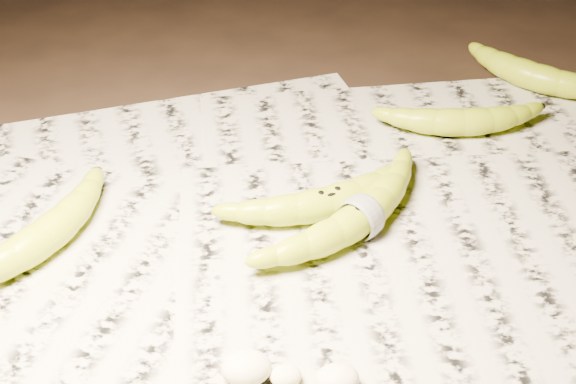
{
  "coord_description": "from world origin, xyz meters",
  "views": [
    {
      "loc": [
        -0.1,
        -0.57,
        0.49
      ],
      "look_at": [
        -0.02,
        0.03,
        0.05
      ],
      "focal_mm": 50.0,
      "sensor_mm": 36.0,
      "label": 1
    }
  ],
  "objects": [
    {
      "name": "ground",
      "position": [
        0.0,
        0.0,
        0.0
      ],
      "size": [
        3.0,
        3.0,
        0.0
      ],
      "primitive_type": "plane",
      "color": "black",
      "rests_on": "ground"
    },
    {
      "name": "newspaper_patch",
      "position": [
        -0.01,
        0.01,
        0.0
      ],
      "size": [
        0.9,
        0.7,
        0.01
      ],
      "primitive_type": "cube",
      "color": "#AFAC96",
      "rests_on": "ground"
    },
    {
      "name": "banana_left_b",
      "position": [
        -0.25,
        0.03,
        0.03
      ],
      "size": [
        0.16,
        0.18,
        0.04
      ],
      "primitive_type": null,
      "rotation": [
        0.0,
        0.0,
        0.87
      ],
      "color": "#A8C318",
      "rests_on": "newspaper_patch"
    },
    {
      "name": "banana_center",
      "position": [
        0.02,
        0.05,
        0.03
      ],
      "size": [
        0.19,
        0.1,
        0.03
      ],
      "primitive_type": null,
      "rotation": [
        0.0,
        0.0,
        0.26
      ],
      "color": "#A8C318",
      "rests_on": "newspaper_patch"
    },
    {
      "name": "banana_taped",
      "position": [
        0.05,
        0.02,
        0.03
      ],
      "size": [
        0.2,
        0.18,
        0.04
      ],
      "primitive_type": null,
      "rotation": [
        0.0,
        0.0,
        0.69
      ],
      "color": "#A8C318",
      "rests_on": "newspaper_patch"
    },
    {
      "name": "banana_upper_a",
      "position": [
        0.2,
        0.17,
        0.02
      ],
      "size": [
        0.17,
        0.07,
        0.03
      ],
      "primitive_type": null,
      "rotation": [
        0.0,
        0.0,
        -0.09
      ],
      "color": "#A8C318",
      "rests_on": "newspaper_patch"
    },
    {
      "name": "banana_upper_b",
      "position": [
        0.32,
        0.27,
        0.03
      ],
      "size": [
        0.16,
        0.16,
        0.04
      ],
      "primitive_type": null,
      "rotation": [
        0.0,
        0.0,
        -0.8
      ],
      "color": "#A8C318",
      "rests_on": "newspaper_patch"
    },
    {
      "name": "measuring_tape",
      "position": [
        0.05,
        0.02,
        0.03
      ],
      "size": [
        0.03,
        0.04,
        0.04
      ],
      "primitive_type": "torus",
      "rotation": [
        0.0,
        1.57,
        0.69
      ],
      "color": "white",
      "rests_on": "newspaper_patch"
    },
    {
      "name": "flesh_chunk_a",
      "position": [
        -0.08,
        -0.15,
        0.02
      ],
      "size": [
        0.04,
        0.03,
        0.02
      ],
      "primitive_type": "ellipsoid",
      "color": "#F5EABD",
      "rests_on": "newspaper_patch"
    },
    {
      "name": "flesh_chunk_b",
      "position": [
        -0.01,
        -0.17,
        0.02
      ],
      "size": [
        0.03,
        0.03,
        0.02
      ],
      "primitive_type": "ellipsoid",
      "color": "#F5EABD",
      "rests_on": "newspaper_patch"
    },
    {
      "name": "flesh_chunk_c",
      "position": [
        -0.05,
        -0.16,
        0.02
      ],
      "size": [
        0.03,
        0.02,
        0.01
      ],
      "primitive_type": "ellipsoid",
      "color": "#F5EABD",
      "rests_on": "newspaper_patch"
    }
  ]
}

